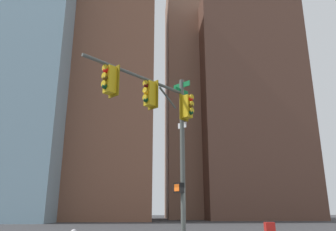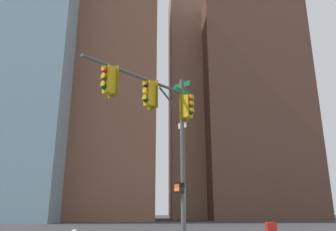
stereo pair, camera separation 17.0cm
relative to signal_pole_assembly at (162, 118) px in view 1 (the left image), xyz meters
name	(u,v)px [view 1 (the left image)]	position (x,y,z in m)	size (l,w,h in m)	color
signal_pole_assembly	(162,118)	(0.00, 0.00, 0.00)	(4.21, 3.94, 7.25)	#4C514C
building_brick_nearside	(95,96)	(10.57, -43.62, 16.18)	(21.00, 16.85, 42.76)	brown
building_brick_midblock	(247,110)	(-18.31, -47.37, 15.24)	(18.78, 17.09, 40.89)	brown
building_glass_tower	(1,39)	(28.07, -42.19, 26.53)	(29.81, 25.39, 63.46)	#8CB2C6
building_brick_farside	(215,95)	(-13.19, -52.50, 20.13)	(20.64, 15.42, 50.67)	#845B47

